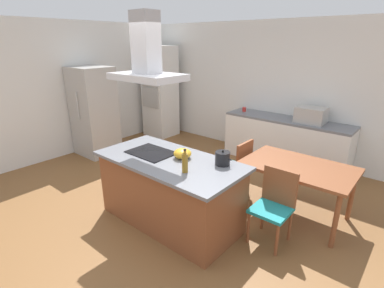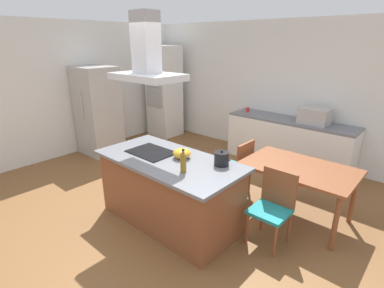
# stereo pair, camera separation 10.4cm
# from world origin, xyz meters

# --- Properties ---
(ground) EXTENTS (16.00, 16.00, 0.00)m
(ground) POSITION_xyz_m (0.00, 1.50, 0.00)
(ground) COLOR brown
(wall_back) EXTENTS (7.20, 0.10, 2.70)m
(wall_back) POSITION_xyz_m (0.00, 3.25, 1.35)
(wall_back) COLOR white
(wall_back) RESTS_ON ground
(wall_left) EXTENTS (0.10, 8.80, 2.70)m
(wall_left) POSITION_xyz_m (-3.45, 1.00, 1.35)
(wall_left) COLOR white
(wall_left) RESTS_ON ground
(kitchen_island) EXTENTS (1.93, 0.95, 0.90)m
(kitchen_island) POSITION_xyz_m (0.00, 0.00, 0.45)
(kitchen_island) COLOR brown
(kitchen_island) RESTS_ON ground
(cooktop) EXTENTS (0.60, 0.44, 0.01)m
(cooktop) POSITION_xyz_m (-0.33, 0.00, 0.91)
(cooktop) COLOR black
(cooktop) RESTS_ON kitchen_island
(tea_kettle) EXTENTS (0.23, 0.18, 0.19)m
(tea_kettle) POSITION_xyz_m (0.61, 0.29, 0.98)
(tea_kettle) COLOR black
(tea_kettle) RESTS_ON kitchen_island
(olive_oil_bottle) EXTENTS (0.07, 0.07, 0.27)m
(olive_oil_bottle) POSITION_xyz_m (0.41, -0.16, 1.02)
(olive_oil_bottle) COLOR olive
(olive_oil_bottle) RESTS_ON kitchen_island
(mixing_bowl) EXTENTS (0.23, 0.23, 0.12)m
(mixing_bowl) POSITION_xyz_m (0.11, 0.13, 0.96)
(mixing_bowl) COLOR gold
(mixing_bowl) RESTS_ON kitchen_island
(back_counter) EXTENTS (2.38, 0.62, 0.90)m
(back_counter) POSITION_xyz_m (0.32, 2.88, 0.45)
(back_counter) COLOR white
(back_counter) RESTS_ON ground
(countertop_microwave) EXTENTS (0.50, 0.38, 0.28)m
(countertop_microwave) POSITION_xyz_m (0.75, 2.88, 1.04)
(countertop_microwave) COLOR #B2AFAA
(countertop_microwave) RESTS_ON back_counter
(coffee_mug_red) EXTENTS (0.08, 0.08, 0.09)m
(coffee_mug_red) POSITION_xyz_m (-0.63, 2.89, 0.95)
(coffee_mug_red) COLOR red
(coffee_mug_red) RESTS_ON back_counter
(wall_oven_stack) EXTENTS (0.70, 0.66, 2.20)m
(wall_oven_stack) POSITION_xyz_m (-2.90, 2.65, 1.10)
(wall_oven_stack) COLOR white
(wall_oven_stack) RESTS_ON ground
(refrigerator) EXTENTS (0.80, 0.73, 1.82)m
(refrigerator) POSITION_xyz_m (-2.98, 0.82, 0.91)
(refrigerator) COLOR #B2AFAA
(refrigerator) RESTS_ON ground
(dining_table) EXTENTS (1.40, 0.90, 0.75)m
(dining_table) POSITION_xyz_m (1.21, 1.20, 0.67)
(dining_table) COLOR brown
(dining_table) RESTS_ON ground
(chair_at_left_end) EXTENTS (0.42, 0.42, 0.89)m
(chair_at_left_end) POSITION_xyz_m (0.29, 1.20, 0.51)
(chair_at_left_end) COLOR teal
(chair_at_left_end) RESTS_ON ground
(chair_facing_island) EXTENTS (0.42, 0.42, 0.89)m
(chair_facing_island) POSITION_xyz_m (1.21, 0.54, 0.51)
(chair_facing_island) COLOR teal
(chair_facing_island) RESTS_ON ground
(range_hood) EXTENTS (0.90, 0.55, 0.78)m
(range_hood) POSITION_xyz_m (-0.33, 0.00, 2.10)
(range_hood) COLOR #ADADB2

